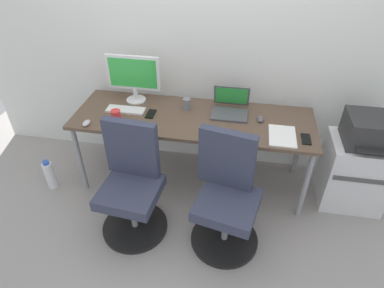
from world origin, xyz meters
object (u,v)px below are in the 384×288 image
Objects in this scene: side_cabinet at (354,172)px; printer at (370,131)px; office_chair_left at (132,186)px; coffee_mug at (116,115)px; office_chair_right at (226,198)px; open_laptop at (230,107)px; desktop_monitor at (133,75)px; water_bottle_on_floor at (50,175)px.

printer is (0.00, -0.00, 0.44)m from side_cabinet.
office_chair_left is 10.22× the size of coffee_mug.
office_chair_left reaches higher than coffee_mug.
printer is at bearing 18.16° from office_chair_left.
office_chair_right is 1.14m from coffee_mug.
office_chair_left is 1.93m from printer.
office_chair_left is at bearing -161.81° from side_cabinet.
printer is at bearing 29.14° from office_chair_right.
open_laptop reaches higher than printer.
open_laptop is at bearing 47.49° from office_chair_left.
printer is 4.35× the size of coffee_mug.
office_chair_left is 1.00× the size of office_chair_right.
open_laptop is at bearing -3.98° from desktop_monitor.
coffee_mug is at bearing 14.34° from water_bottle_on_floor.
coffee_mug is at bearing -176.09° from printer.
open_laptop is (0.69, 0.75, 0.35)m from office_chair_left.
desktop_monitor reaches higher than printer.
coffee_mug reaches higher than side_cabinet.
desktop_monitor reaches higher than office_chair_left.
office_chair_right is 1.22m from side_cabinet.
office_chair_left is 3.03× the size of open_laptop.
open_laptop is at bearing 172.06° from printer.
coffee_mug is at bearing -99.37° from desktop_monitor.
printer is 1.29× the size of open_laptop.
office_chair_left is 0.62m from coffee_mug.
coffee_mug reaches higher than water_bottle_on_floor.
water_bottle_on_floor is at bearing -163.77° from open_laptop.
desktop_monitor is at bearing 173.79° from printer.
office_chair_right is 10.22× the size of coffee_mug.
office_chair_right is at bearing -24.55° from coffee_mug.
open_laptop is (-0.05, 0.75, 0.35)m from office_chair_right.
office_chair_right is 1.71m from water_bottle_on_floor.
office_chair_left is 2.35× the size of printer.
coffee_mug is (-2.06, -0.14, 0.01)m from printer.
office_chair_left is at bearing -132.51° from open_laptop.
office_chair_left reaches higher than water_bottle_on_floor.
open_laptop is (1.61, 0.47, 0.63)m from water_bottle_on_floor.
side_cabinet is 0.44m from printer.
desktop_monitor reaches higher than office_chair_right.
open_laptop reaches higher than office_chair_right.
printer is 1.29× the size of water_bottle_on_floor.
open_laptop is at bearing 94.19° from office_chair_right.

